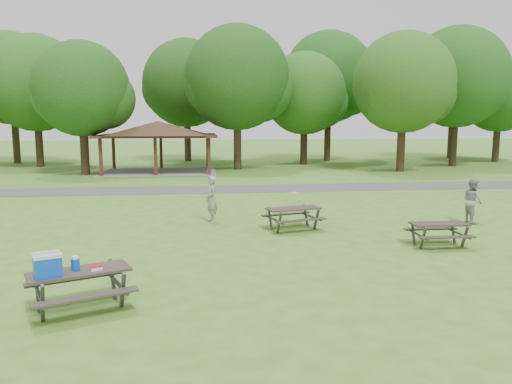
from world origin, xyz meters
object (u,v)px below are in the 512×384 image
object	(u,v)px
frisbee_thrower	(211,199)
frisbee_catcher	(472,201)
picnic_table_near	(70,274)
picnic_table_middle	(293,213)

from	to	relation	value
frisbee_thrower	frisbee_catcher	bearing A→B (deg)	68.09
picnic_table_near	picnic_table_middle	bearing A→B (deg)	49.63
picnic_table_middle	picnic_table_near	bearing A→B (deg)	-130.37
picnic_table_near	frisbee_catcher	xyz separation A→B (m)	(12.99, 7.43, 0.04)
picnic_table_near	picnic_table_middle	xyz separation A→B (m)	(5.98, 7.04, -0.20)
picnic_table_middle	frisbee_catcher	distance (m)	7.02
picnic_table_near	frisbee_catcher	bearing A→B (deg)	29.79
frisbee_thrower	picnic_table_near	bearing A→B (deg)	-34.92
picnic_table_near	picnic_table_middle	distance (m)	9.24
picnic_table_near	frisbee_catcher	world-z (taller)	frisbee_catcher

